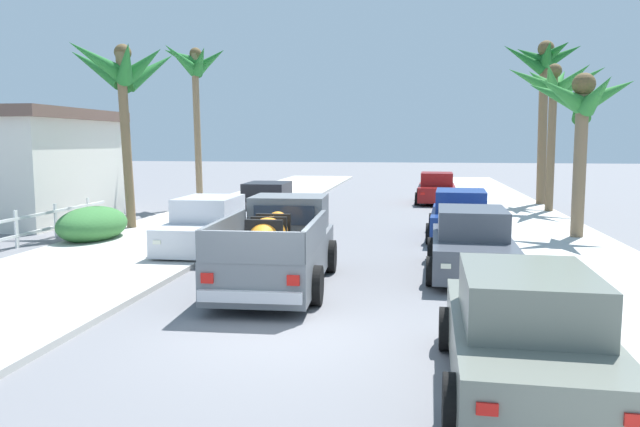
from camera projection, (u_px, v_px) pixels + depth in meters
The scene contains 18 objects.
ground_plane at pixel (277, 333), 9.78m from camera, with size 160.00×160.00×0.00m, color slate.
sidewalk_left at pixel (201, 223), 22.42m from camera, with size 5.07×60.00×0.12m, color beige.
sidewalk_right at pixel (517, 230), 20.66m from camera, with size 5.07×60.00×0.12m, color beige.
curb_left at pixel (231, 224), 22.24m from camera, with size 0.16×60.00×0.10m, color silver.
curb_right at pixel (483, 230), 20.84m from camera, with size 0.16×60.00×0.10m, color silver.
pickup_truck at pixel (279, 247), 12.99m from camera, with size 2.38×5.29×1.80m.
car_left_near at pixel (460, 216), 19.20m from camera, with size 2.20×4.33×1.54m.
car_right_near at pixel (209, 226), 16.88m from camera, with size 2.08×4.29×1.54m.
car_left_mid at pixel (437, 189), 30.15m from camera, with size 2.13×4.31×1.54m.
car_right_mid at pixel (471, 244), 13.99m from camera, with size 2.12×4.30×1.54m.
car_left_far at pixel (525, 335), 7.44m from camera, with size 2.10×4.29×1.54m.
car_right_far at pixel (267, 204), 22.77m from camera, with size 2.09×4.29×1.54m.
palm_tree_left_fore at pixel (123, 76), 20.20m from camera, with size 3.59×3.96×6.36m.
palm_tree_left_mid at pixel (555, 89), 25.19m from camera, with size 4.10×3.38×6.36m.
palm_tree_right_mid at pixel (195, 71), 27.32m from camera, with size 3.03×3.77×7.38m.
palm_tree_left_back at pixel (544, 72), 28.30m from camera, with size 3.88×3.41×7.75m.
palm_tree_right_back at pixel (579, 107), 18.54m from camera, with size 3.30×3.30×5.16m.
hedge_bush at pixel (93, 224), 18.48m from camera, with size 1.80×2.80×1.10m, color #387538.
Camera 1 is at (2.17, -9.25, 3.08)m, focal length 33.96 mm.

